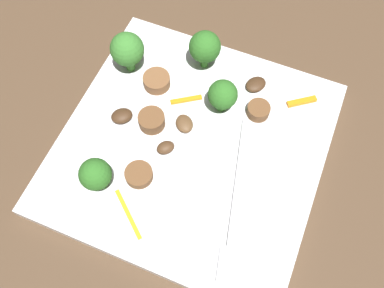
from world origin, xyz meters
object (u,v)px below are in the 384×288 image
object	(u,v)px
broccoli_floret_1	(223,95)
sausage_slice_0	(157,81)
mushroom_3	(184,124)
pepper_strip_0	(186,100)
plate	(192,147)
mushroom_2	(256,84)
mushroom_0	(166,148)
sausage_slice_1	(258,110)
broccoli_floret_0	(205,47)
sausage_slice_3	(139,175)
fork	(234,207)
pepper_strip_1	(302,102)
broccoli_floret_3	(95,175)
mushroom_1	(123,115)
sausage_slice_2	(152,120)
pepper_strip_2	(128,214)
broccoli_floret_2	(127,50)

from	to	relation	value
broccoli_floret_1	sausage_slice_0	distance (m)	0.08
sausage_slice_0	mushroom_3	world-z (taller)	sausage_slice_0
sausage_slice_0	pepper_strip_0	size ratio (longest dim) A/B	0.86
plate	mushroom_2	size ratio (longest dim) A/B	11.06
mushroom_0	sausage_slice_1	bearing A→B (deg)	136.48
mushroom_3	plate	bearing A→B (deg)	42.65
sausage_slice_0	plate	bearing A→B (deg)	50.05
broccoli_floret_0	plate	bearing A→B (deg)	14.60
broccoli_floret_1	sausage_slice_3	distance (m)	0.13
fork	broccoli_floret_1	bearing A→B (deg)	-165.99
fork	mushroom_2	xyz separation A→B (m)	(-0.15, -0.03, 0.00)
sausage_slice_3	pepper_strip_1	world-z (taller)	sausage_slice_3
broccoli_floret_3	mushroom_1	xyz separation A→B (m)	(-0.08, -0.02, -0.02)
mushroom_1	mushroom_3	xyz separation A→B (m)	(-0.02, 0.07, -0.00)
mushroom_0	sausage_slice_3	bearing A→B (deg)	-18.36
sausage_slice_1	sausage_slice_3	distance (m)	0.15
broccoli_floret_0	broccoli_floret_1	world-z (taller)	broccoli_floret_0
sausage_slice_0	mushroom_1	size ratio (longest dim) A/B	1.30
fork	broccoli_floret_3	world-z (taller)	broccoli_floret_3
sausage_slice_2	mushroom_1	bearing A→B (deg)	-82.46
mushroom_2	mushroom_3	world-z (taller)	same
broccoli_floret_0	mushroom_1	size ratio (longest dim) A/B	2.16
mushroom_0	pepper_strip_1	bearing A→B (deg)	133.72
mushroom_3	sausage_slice_2	bearing A→B (deg)	-71.17
plate	sausage_slice_0	xyz separation A→B (m)	(-0.06, -0.07, 0.01)
fork	mushroom_1	xyz separation A→B (m)	(-0.05, -0.15, 0.00)
pepper_strip_2	sausage_slice_3	bearing A→B (deg)	-169.38
sausage_slice_3	pepper_strip_0	bearing A→B (deg)	175.11
mushroom_1	mushroom_3	bearing A→B (deg)	103.34
broccoli_floret_1	pepper_strip_2	size ratio (longest dim) A/B	0.77
broccoli_floret_3	sausage_slice_1	xyz separation A→B (m)	(-0.15, 0.13, -0.02)
sausage_slice_2	mushroom_1	size ratio (longest dim) A/B	1.22
sausage_slice_2	sausage_slice_3	xyz separation A→B (m)	(0.06, 0.01, -0.00)
broccoli_floret_1	sausage_slice_2	bearing A→B (deg)	-52.20
broccoli_floret_3	pepper_strip_0	world-z (taller)	broccoli_floret_3
plate	sausage_slice_2	size ratio (longest dim) A/B	9.47
broccoli_floret_2	mushroom_2	bearing A→B (deg)	102.05
plate	sausage_slice_1	distance (m)	0.09
sausage_slice_0	mushroom_0	xyz separation A→B (m)	(0.08, 0.04, -0.00)
broccoli_floret_2	sausage_slice_1	bearing A→B (deg)	89.21
fork	broccoli_floret_0	xyz separation A→B (m)	(-0.16, -0.10, 0.03)
mushroom_3	mushroom_2	bearing A→B (deg)	144.77
broccoli_floret_2	mushroom_1	world-z (taller)	broccoli_floret_2
sausage_slice_3	broccoli_floret_2	bearing A→B (deg)	-150.34
sausage_slice_0	mushroom_0	world-z (taller)	sausage_slice_0
broccoli_floret_1	pepper_strip_0	world-z (taller)	broccoli_floret_1
mushroom_1	broccoli_floret_2	bearing A→B (deg)	-161.26
plate	mushroom_1	distance (m)	0.09
broccoli_floret_0	pepper_strip_0	bearing A→B (deg)	-0.50
broccoli_floret_1	broccoli_floret_2	world-z (taller)	broccoli_floret_2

